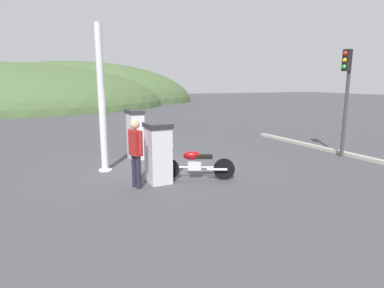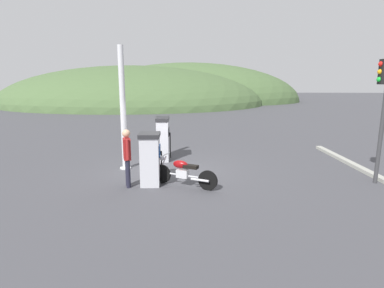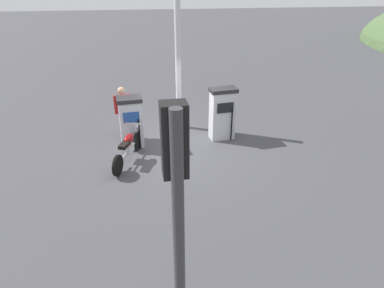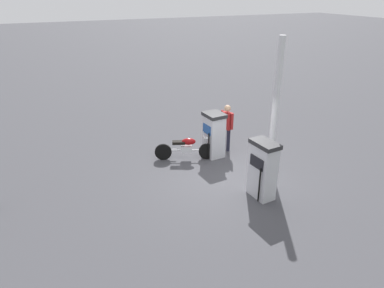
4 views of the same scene
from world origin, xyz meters
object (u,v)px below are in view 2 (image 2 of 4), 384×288
(fuel_pump_near, at_px, (150,159))
(roadside_traffic_light, at_px, (383,100))
(attendant_person, at_px, (127,154))
(fuel_pump_far, at_px, (163,139))
(motorcycle_near_pump, at_px, (183,172))
(canopy_support_pole, at_px, (123,111))

(fuel_pump_near, bearing_deg, roadside_traffic_light, 3.66)
(attendant_person, distance_m, roadside_traffic_light, 7.70)
(fuel_pump_far, xyz_separation_m, roadside_traffic_light, (6.88, -2.48, 1.69))
(fuel_pump_near, xyz_separation_m, motorcycle_near_pump, (1.00, -0.13, -0.37))
(fuel_pump_near, xyz_separation_m, attendant_person, (-0.64, -0.22, 0.19))
(motorcycle_near_pump, distance_m, canopy_support_pole, 3.29)
(canopy_support_pole, bearing_deg, fuel_pump_far, 45.62)
(fuel_pump_near, distance_m, roadside_traffic_light, 7.11)
(motorcycle_near_pump, relative_size, attendant_person, 1.14)
(fuel_pump_near, height_order, canopy_support_pole, canopy_support_pole)
(attendant_person, relative_size, roadside_traffic_light, 0.46)
(roadside_traffic_light, relative_size, canopy_support_pole, 0.87)
(fuel_pump_near, relative_size, motorcycle_near_pump, 0.81)
(fuel_pump_near, xyz_separation_m, roadside_traffic_light, (6.88, 0.44, 1.74))
(fuel_pump_far, height_order, canopy_support_pole, canopy_support_pole)
(attendant_person, bearing_deg, roadside_traffic_light, 5.00)
(fuel_pump_far, relative_size, attendant_person, 0.98)
(fuel_pump_far, distance_m, attendant_person, 3.21)
(fuel_pump_near, distance_m, attendant_person, 0.71)
(motorcycle_near_pump, bearing_deg, fuel_pump_near, 172.55)
(motorcycle_near_pump, bearing_deg, roadside_traffic_light, 5.55)
(attendant_person, xyz_separation_m, roadside_traffic_light, (7.52, 0.66, 1.55))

